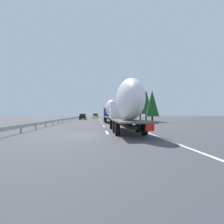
% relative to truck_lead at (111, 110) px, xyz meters
% --- Properties ---
extents(ground_plane, '(260.00, 260.00, 0.00)m').
position_rel_truck_lead_xyz_m(ground_plane, '(16.99, 3.60, -2.54)').
color(ground_plane, '#424247').
extents(lane_stripe_0, '(3.20, 0.20, 0.01)m').
position_rel_truck_lead_xyz_m(lane_stripe_0, '(-21.01, 1.80, -2.53)').
color(lane_stripe_0, white).
rests_on(lane_stripe_0, ground_plane).
extents(lane_stripe_1, '(3.20, 0.20, 0.01)m').
position_rel_truck_lead_xyz_m(lane_stripe_1, '(-11.36, 1.80, -2.53)').
color(lane_stripe_1, white).
rests_on(lane_stripe_1, ground_plane).
extents(lane_stripe_2, '(3.20, 0.20, 0.01)m').
position_rel_truck_lead_xyz_m(lane_stripe_2, '(-1.33, 1.80, -2.53)').
color(lane_stripe_2, white).
rests_on(lane_stripe_2, ground_plane).
extents(lane_stripe_3, '(3.20, 0.20, 0.01)m').
position_rel_truck_lead_xyz_m(lane_stripe_3, '(11.29, 1.80, -2.53)').
color(lane_stripe_3, white).
rests_on(lane_stripe_3, ground_plane).
extents(lane_stripe_4, '(3.20, 0.20, 0.01)m').
position_rel_truck_lead_xyz_m(lane_stripe_4, '(22.15, 1.80, -2.53)').
color(lane_stripe_4, white).
rests_on(lane_stripe_4, ground_plane).
extents(lane_stripe_5, '(3.20, 0.20, 0.01)m').
position_rel_truck_lead_xyz_m(lane_stripe_5, '(23.32, 1.80, -2.53)').
color(lane_stripe_5, white).
rests_on(lane_stripe_5, ground_plane).
extents(lane_stripe_6, '(3.20, 0.20, 0.01)m').
position_rel_truck_lead_xyz_m(lane_stripe_6, '(31.39, 1.80, -2.53)').
color(lane_stripe_6, white).
rests_on(lane_stripe_6, ground_plane).
extents(edge_line_right, '(110.00, 0.20, 0.01)m').
position_rel_truck_lead_xyz_m(edge_line_right, '(21.99, -1.90, -2.53)').
color(edge_line_right, white).
rests_on(edge_line_right, ground_plane).
extents(truck_lead, '(14.18, 2.55, 4.54)m').
position_rel_truck_lead_xyz_m(truck_lead, '(0.00, 0.00, 0.00)').
color(truck_lead, navy).
rests_on(truck_lead, ground_plane).
extents(truck_trailing, '(12.22, 2.55, 4.65)m').
position_rel_truck_lead_xyz_m(truck_trailing, '(-21.63, -0.00, 0.06)').
color(truck_trailing, silver).
rests_on(truck_trailing, ground_plane).
extents(car_yellow_coupe, '(4.22, 1.85, 1.89)m').
position_rel_truck_lead_xyz_m(car_yellow_coupe, '(37.92, 3.67, -1.59)').
color(car_yellow_coupe, gold).
rests_on(car_yellow_coupe, ground_plane).
extents(car_black_suv, '(4.46, 1.91, 1.80)m').
position_rel_truck_lead_xyz_m(car_black_suv, '(20.27, 7.27, -1.62)').
color(car_black_suv, black).
rests_on(car_black_suv, ground_plane).
extents(car_red_compact, '(4.37, 1.77, 1.98)m').
position_rel_truck_lead_xyz_m(car_red_compact, '(62.61, 3.37, -1.55)').
color(car_red_compact, red).
rests_on(car_red_compact, ground_plane).
extents(road_sign, '(0.10, 0.90, 3.21)m').
position_rel_truck_lead_xyz_m(road_sign, '(21.51, -3.10, -0.31)').
color(road_sign, gray).
rests_on(road_sign, ground_plane).
extents(tree_0, '(3.24, 3.24, 7.64)m').
position_rel_truck_lead_xyz_m(tree_0, '(7.25, -9.25, 2.17)').
color(tree_0, '#472D19').
rests_on(tree_0, ground_plane).
extents(tree_1, '(3.41, 3.41, 7.15)m').
position_rel_truck_lead_xyz_m(tree_1, '(13.47, -9.23, 1.88)').
color(tree_1, '#472D19').
rests_on(tree_1, ground_plane).
extents(tree_2, '(3.03, 3.03, 6.90)m').
position_rel_truck_lead_xyz_m(tree_2, '(1.71, -9.16, 1.51)').
color(tree_2, '#472D19').
rests_on(tree_2, ground_plane).
extents(tree_3, '(2.99, 2.99, 7.03)m').
position_rel_truck_lead_xyz_m(tree_3, '(42.97, -8.46, 1.80)').
color(tree_3, '#472D19').
rests_on(tree_3, ground_plane).
extents(tree_4, '(2.46, 2.46, 7.43)m').
position_rel_truck_lead_xyz_m(tree_4, '(37.38, -9.21, 2.11)').
color(tree_4, '#472D19').
rests_on(tree_4, ground_plane).
extents(tree_5, '(3.19, 3.19, 5.93)m').
position_rel_truck_lead_xyz_m(tree_5, '(43.05, -8.50, 1.07)').
color(tree_5, '#472D19').
rests_on(tree_5, ground_plane).
extents(guardrail_median, '(94.00, 0.10, 0.76)m').
position_rel_truck_lead_xyz_m(guardrail_median, '(19.99, 9.60, -1.96)').
color(guardrail_median, '#9EA0A5').
rests_on(guardrail_median, ground_plane).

